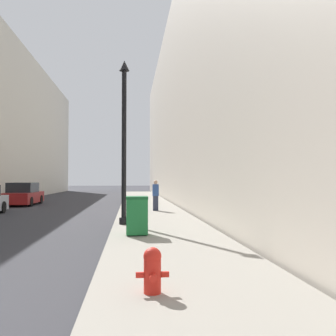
% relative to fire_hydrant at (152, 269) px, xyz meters
% --- Properties ---
extents(sidewalk_right, '(3.54, 60.00, 0.12)m').
position_rel_fire_hydrant_xyz_m(sidewalk_right, '(0.79, 15.59, -0.42)').
color(sidewalk_right, gray).
rests_on(sidewalk_right, ground).
extents(building_right_stone, '(12.00, 60.00, 15.09)m').
position_rel_fire_hydrant_xyz_m(building_right_stone, '(8.66, 23.59, 7.07)').
color(building_right_stone, beige).
rests_on(building_right_stone, ground).
extents(fire_hydrant, '(0.50, 0.39, 0.69)m').
position_rel_fire_hydrant_xyz_m(fire_hydrant, '(0.00, 0.00, 0.00)').
color(fire_hydrant, red).
rests_on(fire_hydrant, sidewalk_right).
extents(trash_bin, '(0.67, 0.70, 1.18)m').
position_rel_fire_hydrant_xyz_m(trash_bin, '(-0.14, 5.90, 0.25)').
color(trash_bin, '#1E7538').
rests_on(trash_bin, sidewalk_right).
extents(lamppost, '(0.39, 0.39, 6.25)m').
position_rel_fire_hydrant_xyz_m(lamppost, '(-0.59, 8.63, 2.96)').
color(lamppost, black).
rests_on(lamppost, sidewalk_right).
extents(parked_sedan_far, '(1.96, 4.62, 1.58)m').
position_rel_fire_hydrant_xyz_m(parked_sedan_far, '(-7.89, 21.55, 0.24)').
color(parked_sedan_far, maroon).
rests_on(parked_sedan_far, ground).
extents(pedestrian_on_sidewalk, '(0.33, 0.22, 1.64)m').
position_rel_fire_hydrant_xyz_m(pedestrian_on_sidewalk, '(1.01, 14.61, 0.47)').
color(pedestrian_on_sidewalk, '#2D3347').
rests_on(pedestrian_on_sidewalk, sidewalk_right).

